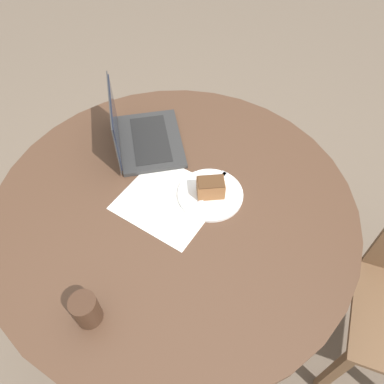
% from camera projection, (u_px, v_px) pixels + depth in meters
% --- Properties ---
extents(ground_plane, '(12.00, 12.00, 0.00)m').
position_uv_depth(ground_plane, '(179.00, 292.00, 1.91)').
color(ground_plane, '#6B5B4C').
extents(dining_table, '(1.28, 1.28, 0.77)m').
position_uv_depth(dining_table, '(175.00, 222.00, 1.40)').
color(dining_table, '#4C3323').
rests_on(dining_table, ground_plane).
extents(paper_document, '(0.41, 0.41, 0.00)m').
position_uv_depth(paper_document, '(169.00, 200.00, 1.31)').
color(paper_document, white).
rests_on(paper_document, dining_table).
extents(plate, '(0.23, 0.23, 0.01)m').
position_uv_depth(plate, '(210.00, 194.00, 1.32)').
color(plate, white).
rests_on(plate, dining_table).
extents(cake_slice, '(0.10, 0.11, 0.07)m').
position_uv_depth(cake_slice, '(211.00, 188.00, 1.29)').
color(cake_slice, brown).
rests_on(cake_slice, plate).
extents(fork, '(0.09, 0.16, 0.00)m').
position_uv_depth(fork, '(216.00, 184.00, 1.34)').
color(fork, silver).
rests_on(fork, plate).
extents(coffee_glass, '(0.08, 0.08, 0.11)m').
position_uv_depth(coffee_glass, '(86.00, 310.00, 1.02)').
color(coffee_glass, '#3D2619').
rests_on(coffee_glass, dining_table).
extents(laptop, '(0.39, 0.34, 0.24)m').
position_uv_depth(laptop, '(142.00, 136.00, 1.46)').
color(laptop, '#2D2D2D').
rests_on(laptop, dining_table).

